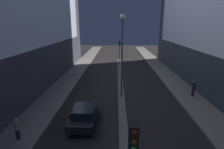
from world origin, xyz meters
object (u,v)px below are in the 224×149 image
at_px(car_left_lane, 84,115).
at_px(pedestrian_on_right_sidewalk, 193,88).
at_px(street_lamp, 122,40).
at_px(pedestrian_on_left_sidewalk, 17,128).
at_px(traffic_light_mid, 120,48).

bearing_deg(car_left_lane, pedestrian_on_right_sidewalk, 26.95).
relative_size(street_lamp, car_left_lane, 2.01).
xyz_separation_m(street_lamp, pedestrian_on_left_sidewalk, (-7.30, -7.59, -5.28)).
distance_m(street_lamp, pedestrian_on_left_sidewalk, 11.78).
bearing_deg(car_left_lane, pedestrian_on_left_sidewalk, -151.25).
distance_m(traffic_light_mid, car_left_lane, 20.81).
bearing_deg(pedestrian_on_right_sidewalk, car_left_lane, -153.05).
distance_m(pedestrian_on_left_sidewalk, pedestrian_on_right_sidewalk, 17.08).
relative_size(car_left_lane, pedestrian_on_left_sidewalk, 2.63).
bearing_deg(pedestrian_on_left_sidewalk, street_lamp, 46.12).
relative_size(pedestrian_on_left_sidewalk, pedestrian_on_right_sidewalk, 0.91).
bearing_deg(traffic_light_mid, pedestrian_on_right_sidewalk, -62.03).
bearing_deg(pedestrian_on_right_sidewalk, pedestrian_on_left_sidewalk, -152.55).
xyz_separation_m(street_lamp, pedestrian_on_right_sidewalk, (7.85, 0.28, -5.20)).
relative_size(street_lamp, pedestrian_on_right_sidewalk, 4.81).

